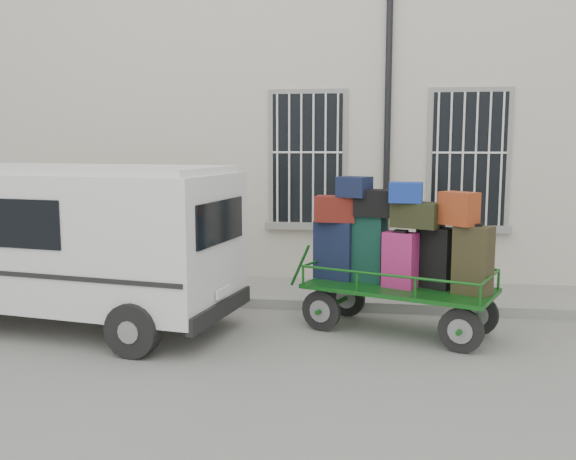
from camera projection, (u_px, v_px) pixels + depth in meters
The scene contains 5 objects.
ground at pixel (312, 338), 8.36m from camera, with size 80.00×80.00×0.00m, color slate.
building at pixel (340, 120), 13.35m from camera, with size 24.00×5.15×6.00m.
sidewalk at pixel (326, 293), 10.51m from camera, with size 24.00×1.70×0.15m, color gray.
luggage_cart at pixel (395, 252), 8.50m from camera, with size 2.88×1.92×2.07m.
van at pixel (74, 236), 8.71m from camera, with size 4.64×2.58×2.22m.
Camera 1 is at (0.82, -8.06, 2.53)m, focal length 40.00 mm.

